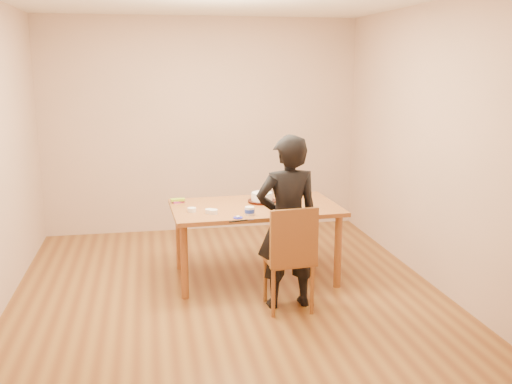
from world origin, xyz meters
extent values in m
cube|color=brown|center=(0.00, 0.00, 0.00)|extent=(4.00, 4.50, 0.00)
cube|color=#CCA48D|center=(0.00, 2.25, 1.35)|extent=(4.00, 0.00, 2.70)
cube|color=#CCA48D|center=(2.00, 0.00, 1.35)|extent=(0.00, 4.50, 2.70)
cube|color=brown|center=(0.32, 0.37, 0.73)|extent=(1.67, 1.03, 0.04)
cube|color=brown|center=(0.47, -0.40, 0.45)|extent=(0.44, 0.44, 0.04)
cylinder|color=red|center=(0.42, 0.50, 0.76)|extent=(0.29, 0.29, 0.02)
cylinder|color=white|center=(0.42, 0.50, 0.81)|extent=(0.21, 0.21, 0.07)
ellipsoid|color=white|center=(0.42, 0.50, 0.85)|extent=(0.21, 0.21, 0.03)
cylinder|color=white|center=(0.21, 0.03, 0.79)|extent=(0.09, 0.09, 0.08)
cylinder|color=#18199E|center=(0.08, -0.06, 0.75)|extent=(0.09, 0.09, 0.01)
ellipsoid|color=white|center=(0.08, -0.06, 0.77)|extent=(0.04, 0.04, 0.02)
cylinder|color=white|center=(-0.12, 0.13, 0.77)|extent=(0.09, 0.09, 0.04)
cylinder|color=white|center=(-0.15, 0.17, 0.77)|extent=(0.08, 0.08, 0.04)
cylinder|color=white|center=(-0.31, 0.25, 0.77)|extent=(0.08, 0.08, 0.04)
cube|color=#D9336D|center=(-0.42, 0.65, 0.76)|extent=(0.13, 0.09, 0.02)
cube|color=green|center=(-0.42, 0.65, 0.78)|extent=(0.15, 0.08, 0.02)
cube|color=black|center=(0.07, -0.17, 0.75)|extent=(0.18, 0.06, 0.01)
imported|color=black|center=(0.47, -0.36, 0.77)|extent=(0.58, 0.40, 1.54)
camera|label=1|loc=(-0.69, -5.01, 2.11)|focal=40.00mm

